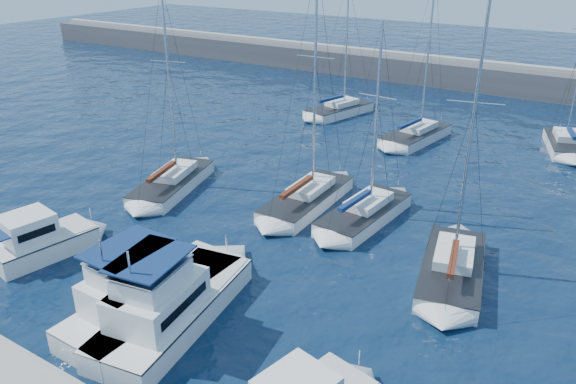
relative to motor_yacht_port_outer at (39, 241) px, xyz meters
The scene contains 12 objects.
ground 13.39m from the motor_yacht_port_outer, 16.90° to the left, with size 220.00×220.00×0.00m, color black.
breakwater 57.32m from the motor_yacht_port_outer, 77.12° to the left, with size 160.00×6.00×4.45m.
motor_yacht_port_outer is the anchor object (origin of this frame).
motor_yacht_port_inner 9.70m from the motor_yacht_port_outer, ahead, with size 3.76×9.92×4.69m.
motor_yacht_stbd_inner 11.06m from the motor_yacht_port_outer, ahead, with size 4.97×10.06×4.69m.
sailboat_mid_a 11.40m from the motor_yacht_port_outer, 91.17° to the left, with size 5.22×8.98×14.87m.
sailboat_mid_b 17.26m from the motor_yacht_port_outer, 55.93° to the left, with size 3.33×8.85×16.28m.
sailboat_mid_c 20.05m from the motor_yacht_port_outer, 45.46° to the left, with size 3.60×8.17×13.07m.
sailboat_mid_d 23.58m from the motor_yacht_port_outer, 26.76° to the left, with size 4.90×8.73×15.40m.
sailboat_back_a 35.65m from the motor_yacht_port_outer, 88.40° to the left, with size 5.01×8.36×13.93m.
sailboat_back_b 33.66m from the motor_yacht_port_outer, 70.90° to the left, with size 4.38×8.59×15.01m.
sailboat_back_c 43.18m from the motor_yacht_port_outer, 57.53° to the left, with size 4.94×7.64×16.53m.
Camera 1 is at (14.77, -20.26, 16.80)m, focal length 35.00 mm.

